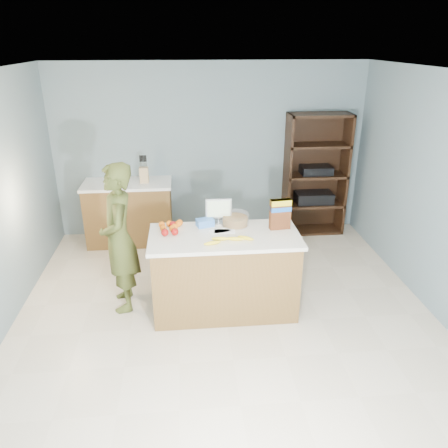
{
  "coord_description": "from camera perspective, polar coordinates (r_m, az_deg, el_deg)",
  "views": [
    {
      "loc": [
        -0.39,
        -3.78,
        2.77
      ],
      "look_at": [
        0.0,
        0.35,
        1.0
      ],
      "focal_mm": 35.0,
      "sensor_mm": 36.0,
      "label": 1
    }
  ],
  "objects": [
    {
      "name": "salad_bowl",
      "position": [
        4.73,
        1.48,
        0.56
      ],
      "size": [
        0.3,
        0.3,
        0.13
      ],
      "color": "#267219",
      "rests_on": "counter_peninsula"
    },
    {
      "name": "knife_block",
      "position": [
        6.24,
        -10.4,
        6.39
      ],
      "size": [
        0.12,
        0.1,
        0.31
      ],
      "color": "tan",
      "rests_on": "back_cabinet"
    },
    {
      "name": "tv",
      "position": [
        4.73,
        -0.72,
        1.92
      ],
      "size": [
        0.28,
        0.12,
        0.28
      ],
      "color": "silver",
      "rests_on": "counter_peninsula"
    },
    {
      "name": "envelopes",
      "position": [
        4.59,
        -0.24,
        -0.93
      ],
      "size": [
        0.29,
        0.17,
        0.0
      ],
      "color": "white",
      "rests_on": "counter_peninsula"
    },
    {
      "name": "floor",
      "position": [
        4.7,
        0.41,
        -12.98
      ],
      "size": [
        4.5,
        5.0,
        0.02
      ],
      "primitive_type": "cube",
      "color": "beige",
      "rests_on": "ground"
    },
    {
      "name": "walls",
      "position": [
        3.96,
        0.48,
        6.71
      ],
      "size": [
        4.52,
        5.02,
        2.51
      ],
      "color": "slate",
      "rests_on": "ground"
    },
    {
      "name": "person",
      "position": [
        4.75,
        -13.53,
        -1.86
      ],
      "size": [
        0.48,
        0.65,
        1.64
      ],
      "primitive_type": "imported",
      "rotation": [
        0.0,
        0.0,
        -1.41
      ],
      "color": "#3D441B",
      "rests_on": "ground"
    },
    {
      "name": "counter_peninsula",
      "position": [
        4.73,
        0.06,
        -6.77
      ],
      "size": [
        1.56,
        0.76,
        0.9
      ],
      "color": "brown",
      "rests_on": "ground"
    },
    {
      "name": "cereal_box",
      "position": [
        4.62,
        7.36,
        1.57
      ],
      "size": [
        0.23,
        0.1,
        0.33
      ],
      "color": "#592B14",
      "rests_on": "counter_peninsula"
    },
    {
      "name": "back_cabinet",
      "position": [
        6.47,
        -12.23,
        1.53
      ],
      "size": [
        1.24,
        0.62,
        0.9
      ],
      "color": "brown",
      "rests_on": "ground"
    },
    {
      "name": "shelving_unit",
      "position": [
        6.71,
        11.72,
        6.1
      ],
      "size": [
        0.9,
        0.4,
        1.8
      ],
      "color": "black",
      "rests_on": "ground"
    },
    {
      "name": "apples",
      "position": [
        4.56,
        -6.95,
        -0.73
      ],
      "size": [
        0.18,
        0.27,
        0.08
      ],
      "color": "maroon",
      "rests_on": "counter_peninsula"
    },
    {
      "name": "oranges",
      "position": [
        4.68,
        -6.89,
        -0.19
      ],
      "size": [
        0.26,
        0.22,
        0.07
      ],
      "color": "#E55F0E",
      "rests_on": "counter_peninsula"
    },
    {
      "name": "blue_carton",
      "position": [
        4.7,
        -2.49,
        0.19
      ],
      "size": [
        0.21,
        0.17,
        0.08
      ],
      "primitive_type": "cube",
      "rotation": [
        0.0,
        0.0,
        0.28
      ],
      "color": "blue",
      "rests_on": "counter_peninsula"
    },
    {
      "name": "bananas",
      "position": [
        4.35,
        0.58,
        -2.05
      ],
      "size": [
        0.52,
        0.19,
        0.04
      ],
      "color": "yellow",
      "rests_on": "counter_peninsula"
    }
  ]
}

